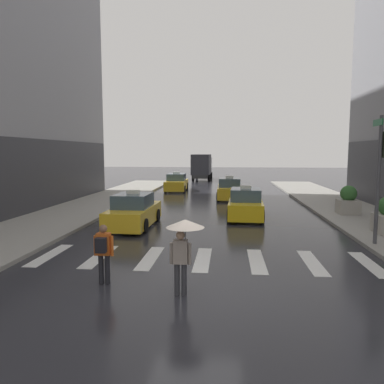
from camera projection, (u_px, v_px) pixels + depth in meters
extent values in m
plane|color=#26262B|center=(195.00, 294.00, 9.24)|extent=(160.00, 160.00, 0.00)
cube|color=silver|center=(50.00, 255.00, 12.73)|extent=(0.50, 2.80, 0.01)
cube|color=silver|center=(100.00, 256.00, 12.56)|extent=(0.50, 2.80, 0.01)
cube|color=silver|center=(150.00, 258.00, 12.38)|extent=(0.50, 2.80, 0.01)
cube|color=silver|center=(203.00, 259.00, 12.21)|extent=(0.50, 2.80, 0.01)
cube|color=silver|center=(257.00, 261.00, 12.04)|extent=(0.50, 2.80, 0.01)
cube|color=silver|center=(312.00, 262.00, 11.86)|extent=(0.50, 2.80, 0.01)
cube|color=silver|center=(369.00, 264.00, 11.69)|extent=(0.50, 2.80, 0.01)
cylinder|color=#47474C|center=(378.00, 181.00, 13.46)|extent=(0.14, 0.14, 4.80)
cube|color=#196638|center=(378.00, 122.00, 13.41)|extent=(0.04, 0.84, 0.24)
cube|color=gold|center=(134.00, 215.00, 17.55)|extent=(1.86, 4.52, 0.84)
cube|color=#384C5B|center=(133.00, 200.00, 17.37)|extent=(1.63, 2.12, 0.64)
cube|color=silver|center=(133.00, 192.00, 17.33)|extent=(0.60, 0.25, 0.18)
cylinder|color=black|center=(125.00, 215.00, 19.01)|extent=(0.23, 0.66, 0.66)
cylinder|color=black|center=(157.00, 215.00, 18.82)|extent=(0.23, 0.66, 0.66)
cylinder|color=black|center=(108.00, 225.00, 16.34)|extent=(0.23, 0.66, 0.66)
cylinder|color=black|center=(145.00, 226.00, 16.15)|extent=(0.23, 0.66, 0.66)
cube|color=#F2EAB2|center=(134.00, 207.00, 19.86)|extent=(0.20, 0.04, 0.14)
cube|color=#F2EAB2|center=(156.00, 207.00, 19.72)|extent=(0.20, 0.04, 0.14)
cube|color=yellow|center=(245.00, 207.00, 20.02)|extent=(1.99, 4.57, 0.84)
cube|color=#384C5B|center=(246.00, 194.00, 19.84)|extent=(1.69, 2.17, 0.64)
cube|color=silver|center=(246.00, 187.00, 19.80)|extent=(0.61, 0.27, 0.18)
cylinder|color=black|center=(231.00, 208.00, 21.49)|extent=(0.25, 0.67, 0.66)
cylinder|color=black|center=(260.00, 208.00, 21.26)|extent=(0.25, 0.67, 0.66)
cylinder|color=black|center=(229.00, 215.00, 18.84)|extent=(0.25, 0.67, 0.66)
cylinder|color=black|center=(262.00, 216.00, 18.60)|extent=(0.25, 0.67, 0.66)
cube|color=#F2EAB2|center=(235.00, 201.00, 22.34)|extent=(0.20, 0.05, 0.14)
cube|color=#F2EAB2|center=(256.00, 201.00, 22.16)|extent=(0.20, 0.05, 0.14)
cube|color=gold|center=(229.00, 192.00, 28.05)|extent=(1.83, 4.51, 0.84)
cube|color=#384C5B|center=(229.00, 182.00, 27.87)|extent=(1.62, 2.11, 0.64)
cube|color=silver|center=(229.00, 177.00, 27.83)|extent=(0.60, 0.24, 0.18)
cylinder|color=black|center=(219.00, 193.00, 29.49)|extent=(0.22, 0.66, 0.66)
cylinder|color=black|center=(240.00, 193.00, 29.34)|extent=(0.22, 0.66, 0.66)
cylinder|color=black|center=(218.00, 197.00, 26.82)|extent=(0.22, 0.66, 0.66)
cylinder|color=black|center=(241.00, 197.00, 26.66)|extent=(0.22, 0.66, 0.66)
cube|color=#F2EAB2|center=(221.00, 188.00, 30.35)|extent=(0.20, 0.04, 0.14)
cube|color=#F2EAB2|center=(237.00, 188.00, 30.24)|extent=(0.20, 0.04, 0.14)
cube|color=gold|center=(177.00, 185.00, 33.94)|extent=(1.89, 4.53, 0.84)
cube|color=#384C5B|center=(176.00, 177.00, 33.76)|extent=(1.64, 2.13, 0.64)
cube|color=silver|center=(176.00, 173.00, 33.71)|extent=(0.60, 0.25, 0.18)
cylinder|color=black|center=(170.00, 186.00, 35.37)|extent=(0.23, 0.66, 0.66)
cylinder|color=black|center=(187.00, 186.00, 35.23)|extent=(0.23, 0.66, 0.66)
cylinder|color=black|center=(165.00, 189.00, 32.69)|extent=(0.23, 0.66, 0.66)
cylinder|color=black|center=(184.00, 189.00, 32.56)|extent=(0.23, 0.66, 0.66)
cube|color=#F2EAB2|center=(173.00, 182.00, 36.23)|extent=(0.20, 0.04, 0.14)
cube|color=#F2EAB2|center=(186.00, 183.00, 36.13)|extent=(0.20, 0.04, 0.14)
cube|color=#2D2D2D|center=(202.00, 175.00, 46.80)|extent=(1.92, 6.63, 0.40)
cube|color=silver|center=(204.00, 165.00, 49.92)|extent=(2.13, 1.84, 2.10)
cube|color=#384C5B|center=(205.00, 162.00, 50.79)|extent=(1.89, 0.07, 0.95)
cube|color=#2D2D33|center=(201.00, 164.00, 45.75)|extent=(2.29, 4.84, 2.50)
cylinder|color=black|center=(197.00, 175.00, 50.00)|extent=(0.30, 0.90, 0.90)
cylinder|color=black|center=(211.00, 175.00, 49.77)|extent=(0.30, 0.90, 0.90)
cylinder|color=black|center=(193.00, 178.00, 45.51)|extent=(0.30, 0.90, 0.90)
cylinder|color=black|center=(209.00, 178.00, 45.29)|extent=(0.30, 0.90, 0.90)
cylinder|color=#333338|center=(177.00, 279.00, 9.14)|extent=(0.14, 0.14, 0.82)
cylinder|color=#333338|center=(184.00, 279.00, 9.12)|extent=(0.14, 0.14, 0.82)
cube|color=gray|center=(180.00, 252.00, 9.05)|extent=(0.36, 0.24, 0.60)
sphere|color=tan|center=(180.00, 235.00, 9.00)|extent=(0.22, 0.22, 0.22)
cylinder|color=gray|center=(171.00, 253.00, 9.08)|extent=(0.09, 0.09, 0.55)
cylinder|color=gray|center=(190.00, 254.00, 9.03)|extent=(0.09, 0.09, 0.55)
cylinder|color=#4C4C4C|center=(185.00, 240.00, 9.01)|extent=(0.02, 0.02, 1.00)
cone|color=gray|center=(185.00, 223.00, 8.96)|extent=(0.96, 0.96, 0.20)
cylinder|color=black|center=(101.00, 269.00, 9.90)|extent=(0.14, 0.14, 0.82)
cylinder|color=black|center=(107.00, 269.00, 9.88)|extent=(0.14, 0.14, 0.82)
cube|color=#BF5119|center=(104.00, 244.00, 9.81)|extent=(0.36, 0.24, 0.60)
sphere|color=brown|center=(103.00, 229.00, 9.77)|extent=(0.22, 0.22, 0.22)
cylinder|color=#BF5119|center=(95.00, 246.00, 9.84)|extent=(0.09, 0.09, 0.55)
cylinder|color=#BF5119|center=(112.00, 246.00, 9.79)|extent=(0.09, 0.09, 0.55)
cube|color=black|center=(101.00, 245.00, 9.59)|extent=(0.28, 0.18, 0.40)
cube|color=#A8A399|center=(348.00, 207.00, 20.35)|extent=(1.10, 1.10, 0.80)
sphere|color=#33662D|center=(349.00, 194.00, 20.27)|extent=(0.90, 0.90, 0.90)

